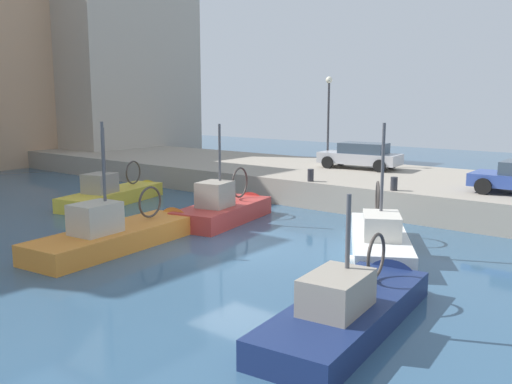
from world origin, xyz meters
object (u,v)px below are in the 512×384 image
at_px(fishing_boat_yellow, 117,200).
at_px(mooring_bollard_south, 394,184).
at_px(fishing_boat_navy, 355,316).
at_px(parked_car_silver, 361,155).
at_px(fishing_boat_orange, 124,242).
at_px(fishing_boat_red, 228,217).
at_px(mooring_bollard_mid, 311,175).
at_px(quay_streetlamp, 329,106).
at_px(fishing_boat_white, 378,246).

relative_size(fishing_boat_yellow, mooring_bollard_south, 12.50).
xyz_separation_m(fishing_boat_navy, parked_car_silver, (15.74, 8.34, 1.79)).
height_order(fishing_boat_orange, fishing_boat_red, fishing_boat_orange).
height_order(parked_car_silver, mooring_bollard_mid, parked_car_silver).
bearing_deg(fishing_boat_red, quay_streetlamp, 7.96).
relative_size(fishing_boat_red, fishing_boat_yellow, 0.86).
relative_size(fishing_boat_navy, quay_streetlamp, 1.40).
xyz_separation_m(fishing_boat_red, fishing_boat_yellow, (-0.40, 6.67, -0.01)).
relative_size(fishing_boat_red, mooring_bollard_mid, 10.70).
xyz_separation_m(fishing_boat_white, mooring_bollard_mid, (4.57, 5.63, 1.36)).
height_order(fishing_boat_red, mooring_bollard_south, fishing_boat_red).
distance_m(fishing_boat_red, fishing_boat_navy, 10.94).
bearing_deg(fishing_boat_orange, fishing_boat_red, -1.17).
distance_m(parked_car_silver, mooring_bollard_mid, 5.48).
bearing_deg(fishing_boat_yellow, fishing_boat_white, -89.72).
height_order(fishing_boat_red, mooring_bollard_mid, fishing_boat_red).
relative_size(fishing_boat_white, parked_car_silver, 1.49).
relative_size(parked_car_silver, mooring_bollard_mid, 7.95).
xyz_separation_m(fishing_boat_orange, mooring_bollard_south, (9.42, -5.30, 1.36)).
distance_m(fishing_boat_white, quay_streetlamp, 13.81).
xyz_separation_m(fishing_boat_navy, mooring_bollard_mid, (10.29, 7.91, 1.36)).
bearing_deg(fishing_boat_red, fishing_boat_navy, -123.61).
bearing_deg(mooring_bollard_mid, parked_car_silver, 4.49).
distance_m(mooring_bollard_south, quay_streetlamp, 9.17).
xyz_separation_m(fishing_boat_orange, mooring_bollard_mid, (9.42, -1.30, 1.36)).
relative_size(fishing_boat_red, fishing_boat_navy, 0.87).
distance_m(fishing_boat_navy, quay_streetlamp, 19.57).
xyz_separation_m(parked_car_silver, quay_streetlamp, (0.20, 2.15, 2.55)).
distance_m(fishing_boat_red, fishing_boat_yellow, 6.68).
distance_m(fishing_boat_yellow, mooring_bollard_mid, 9.23).
xyz_separation_m(fishing_boat_orange, parked_car_silver, (14.86, -0.88, 1.78)).
bearing_deg(parked_car_silver, mooring_bollard_south, -140.89).
bearing_deg(quay_streetlamp, parked_car_silver, -95.41).
bearing_deg(mooring_bollard_south, fishing_boat_navy, -159.21).
distance_m(fishing_boat_red, parked_car_silver, 9.88).
distance_m(fishing_boat_orange, fishing_boat_white, 8.46).
xyz_separation_m(mooring_bollard_south, quay_streetlamp, (5.65, 6.58, 2.98)).
relative_size(fishing_boat_white, mooring_bollard_south, 11.87).
height_order(fishing_boat_orange, mooring_bollard_mid, fishing_boat_orange).
xyz_separation_m(parked_car_silver, mooring_bollard_south, (-5.45, -4.43, -0.43)).
xyz_separation_m(fishing_boat_yellow, parked_car_silver, (10.09, -7.44, 1.78)).
bearing_deg(mooring_bollard_mid, mooring_bollard_south, -90.00).
bearing_deg(fishing_boat_orange, fishing_boat_white, -55.09).
height_order(fishing_boat_white, parked_car_silver, fishing_boat_white).
bearing_deg(quay_streetlamp, fishing_boat_navy, -146.66).
bearing_deg(fishing_boat_navy, fishing_boat_white, 21.69).
relative_size(fishing_boat_orange, fishing_boat_red, 1.21).
distance_m(fishing_boat_navy, mooring_bollard_south, 11.10).
bearing_deg(mooring_bollard_south, mooring_bollard_mid, 90.00).
distance_m(fishing_boat_white, mooring_bollard_mid, 7.38).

